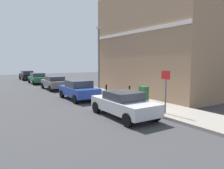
% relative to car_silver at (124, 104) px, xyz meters
% --- Properties ---
extents(ground, '(80.00, 80.00, 0.00)m').
position_rel_car_silver_xyz_m(ground, '(1.01, 1.12, -0.71)').
color(ground, '#38383A').
extents(sidewalk, '(2.74, 30.00, 0.15)m').
position_rel_car_silver_xyz_m(sidewalk, '(2.84, 7.12, -0.63)').
color(sidewalk, gray).
rests_on(sidewalk, ground).
extents(corner_building, '(7.21, 11.19, 8.94)m').
position_rel_car_silver_xyz_m(corner_building, '(7.76, 4.71, 3.77)').
color(corner_building, '#937256').
rests_on(corner_building, ground).
extents(car_silver, '(1.91, 4.10, 1.34)m').
position_rel_car_silver_xyz_m(car_silver, '(0.00, 0.00, 0.00)').
color(car_silver, '#B7B7BC').
rests_on(car_silver, ground).
extents(car_blue, '(1.97, 3.92, 1.47)m').
position_rel_car_silver_xyz_m(car_blue, '(0.08, 5.93, 0.05)').
color(car_blue, navy).
rests_on(car_blue, ground).
extents(car_grey, '(1.83, 3.98, 1.38)m').
position_rel_car_silver_xyz_m(car_grey, '(0.21, 12.48, 0.03)').
color(car_grey, slate).
rests_on(car_grey, ground).
extents(car_green, '(1.88, 4.07, 1.40)m').
position_rel_car_silver_xyz_m(car_green, '(0.13, 19.21, 0.02)').
color(car_green, '#195933').
rests_on(car_green, ground).
extents(car_black, '(1.84, 4.13, 1.44)m').
position_rel_car_silver_xyz_m(car_black, '(0.05, 25.92, 0.05)').
color(car_black, black).
rests_on(car_black, ground).
extents(utility_cabinet, '(0.46, 0.61, 1.15)m').
position_rel_car_silver_xyz_m(utility_cabinet, '(2.59, 1.37, -0.03)').
color(utility_cabinet, '#1E4C28').
rests_on(utility_cabinet, sidewalk).
extents(bollard_near_cabinet, '(0.14, 0.14, 1.04)m').
position_rel_car_silver_xyz_m(bollard_near_cabinet, '(2.69, 3.00, -0.00)').
color(bollard_near_cabinet, black).
rests_on(bollard_near_cabinet, sidewalk).
extents(bollard_far_kerb, '(0.14, 0.14, 1.04)m').
position_rel_car_silver_xyz_m(bollard_far_kerb, '(1.72, 4.60, -0.00)').
color(bollard_far_kerb, black).
rests_on(bollard_far_kerb, sidewalk).
extents(street_sign, '(0.08, 0.60, 2.30)m').
position_rel_car_silver_xyz_m(street_sign, '(1.93, -1.09, 0.96)').
color(street_sign, '#59595B').
rests_on(street_sign, sidewalk).
extents(lamppost, '(0.20, 0.44, 5.72)m').
position_rel_car_silver_xyz_m(lamppost, '(2.61, 7.31, 2.60)').
color(lamppost, '#59595B').
rests_on(lamppost, sidewalk).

